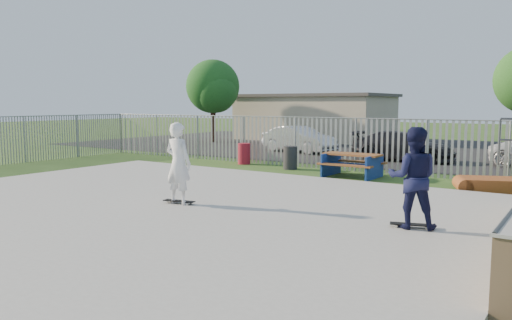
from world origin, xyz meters
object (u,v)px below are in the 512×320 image
Objects in this scene: funbox at (502,186)px; skater_white at (178,163)px; trash_bin_red at (244,154)px; picnic_table at (352,165)px; skater_navy at (413,178)px; car_silver at (299,139)px; car_dark at (403,146)px; trash_bin_grey at (290,158)px; tree_left at (213,87)px.

funbox is 1.19× the size of skater_white.
trash_bin_red is 0.45× the size of skater_white.
picnic_table is at bearing -9.92° from trash_bin_red.
skater_white is at bearing -10.03° from skater_navy.
car_dark is at bearing -87.02° from car_silver.
skater_white is (-6.07, -6.86, 0.92)m from funbox.
trash_bin_grey is 0.20× the size of car_dark.
trash_bin_red is at bearing -163.21° from car_silver.
picnic_table is 0.48× the size of car_silver.
funbox is at bearing -8.26° from trash_bin_red.
trash_bin_red is 9.26m from skater_white.
car_dark is 13.00m from skater_navy.
trash_bin_red is 12.02m from skater_navy.
car_silver is 2.10× the size of skater_navy.
trash_bin_red is at bearing -44.98° from tree_left.
picnic_table is 8.77m from car_silver.
car_dark is at bearing 42.60° from trash_bin_red.
picnic_table is at bearing 176.82° from car_dark.
trash_bin_grey is at bearing -8.16° from trash_bin_red.
skater_navy reaches higher than trash_bin_grey.
skater_navy is 1.00× the size of skater_white.
car_dark reaches higher than trash_bin_red.
car_dark is (-0.07, 5.71, 0.25)m from picnic_table.
trash_bin_red is 0.16× the size of tree_left.
trash_bin_red is (-5.28, 0.92, 0.02)m from picnic_table.
skater_navy is at bearing -131.67° from car_silver.
car_silver reaches higher than car_dark.
funbox is 7.94m from car_dark.
picnic_table is at bearing -100.50° from skater_white.
trash_bin_red is 5.68m from car_silver.
skater_white reaches higher than trash_bin_red.
skater_navy is (9.34, -7.52, 0.69)m from trash_bin_red.
funbox is 10.19m from trash_bin_red.
trash_bin_grey is at bearing -142.12° from car_silver.
car_silver reaches higher than trash_bin_grey.
picnic_table is 4.84m from funbox.
trash_bin_grey is at bearing -64.71° from skater_navy.
funbox is at bearing -115.48° from skater_navy.
trash_bin_red is at bearing -65.07° from skater_white.
funbox is at bearing -145.94° from car_dark.
funbox is at bearing -8.29° from trash_bin_grey.
car_dark reaches higher than trash_bin_grey.
car_dark is at bearing -96.02° from skater_white.
car_silver is (-2.98, 6.00, 0.25)m from trash_bin_grey.
car_dark is at bearing -15.69° from tree_left.
skater_navy reaches higher than funbox.
tree_left is 24.40m from skater_navy.
skater_navy is (-0.74, -6.06, 0.92)m from funbox.
skater_navy is (4.13, -12.32, 0.46)m from car_dark.
tree_left reaches higher than picnic_table.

